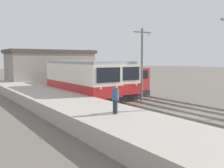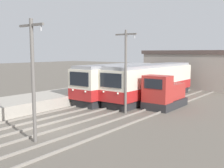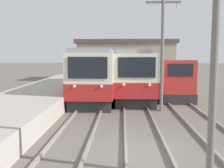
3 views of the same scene
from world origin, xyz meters
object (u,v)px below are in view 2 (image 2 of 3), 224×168
at_px(commuter_train_center, 152,83).
at_px(shunting_locomotive, 164,94).
at_px(catenary_mast_near, 33,76).
at_px(catenary_mast_mid, 126,68).
at_px(commuter_train_left, 116,83).

distance_m(commuter_train_center, shunting_locomotive, 4.44).
bearing_deg(catenary_mast_near, commuter_train_center, 95.40).
height_order(commuter_train_center, shunting_locomotive, commuter_train_center).
bearing_deg(shunting_locomotive, catenary_mast_near, -96.69).
distance_m(shunting_locomotive, catenary_mast_near, 13.04).
xyz_separation_m(catenary_mast_near, catenary_mast_mid, (0.00, 8.80, 0.00)).
height_order(commuter_train_left, catenary_mast_near, catenary_mast_near).
distance_m(catenary_mast_near, catenary_mast_mid, 8.80).
xyz_separation_m(commuter_train_center, shunting_locomotive, (3.00, -3.23, -0.52)).
relative_size(commuter_train_left, commuter_train_center, 0.75).
bearing_deg(catenary_mast_near, commuter_train_left, 108.10).
xyz_separation_m(commuter_train_left, catenary_mast_mid, (4.31, -4.38, 1.95)).
bearing_deg(catenary_mast_mid, shunting_locomotive, 69.16).
distance_m(commuter_train_left, shunting_locomotive, 5.84).
distance_m(commuter_train_left, commuter_train_center, 3.94).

